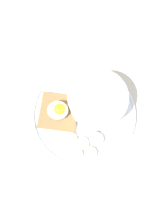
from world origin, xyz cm
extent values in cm
cube|color=beige|center=(0.00, 0.00, 1.00)|extent=(120.00, 120.00, 2.00)
cylinder|color=white|center=(0.00, 0.00, 2.50)|extent=(25.46, 25.46, 1.00)
torus|color=white|center=(0.00, 0.00, 3.30)|extent=(25.26, 25.26, 0.60)
cylinder|color=white|center=(2.98, 2.39, 6.41)|extent=(13.14, 13.14, 6.83)
torus|color=white|center=(2.98, 2.39, 9.83)|extent=(13.34, 13.34, 0.60)
cylinder|color=#BB6175|center=(2.98, 2.39, 5.87)|extent=(11.74, 11.74, 5.34)
ellipsoid|color=#BB6175|center=(2.98, 2.39, 8.34)|extent=(11.15, 11.15, 1.20)
ellipsoid|color=tan|center=(5.18, 2.95, 8.71)|extent=(2.04, 1.72, 0.74)
ellipsoid|color=#966C45|center=(1.49, 2.78, 8.65)|extent=(1.33, 1.65, 0.61)
ellipsoid|color=olive|center=(1.64, 3.27, 8.66)|extent=(1.31, 1.69, 0.64)
ellipsoid|color=#976D4D|center=(4.49, 1.52, 8.69)|extent=(1.81, 1.96, 0.71)
ellipsoid|color=tan|center=(2.11, 2.47, 8.61)|extent=(1.28, 1.50, 0.55)
ellipsoid|color=tan|center=(0.57, 5.17, 8.66)|extent=(1.22, 1.65, 0.64)
ellipsoid|color=tan|center=(2.33, 2.56, 8.73)|extent=(2.13, 1.75, 0.79)
cube|color=olive|center=(-6.10, -0.42, 3.99)|extent=(9.78, 9.78, 0.30)
cube|color=tan|center=(-6.10, -0.42, 3.54)|extent=(9.59, 9.59, 1.09)
ellipsoid|color=white|center=(-6.10, -0.42, 5.66)|extent=(4.89, 4.48, 3.15)
sphere|color=yellow|center=(-5.61, 0.08, 6.53)|extent=(2.77, 2.77, 2.77)
ellipsoid|color=yellow|center=(-3.52, 2.18, 4.29)|extent=(2.57, 2.58, 0.36)
cylinder|color=#F0E4C8|center=(0.40, -7.24, 3.75)|extent=(3.61, 3.75, 1.77)
cylinder|color=#BBB29C|center=(0.40, -7.24, 4.34)|extent=(0.65, 0.66, 0.23)
cylinder|color=beige|center=(3.24, -6.15, 3.67)|extent=(4.52, 4.47, 1.55)
cylinder|color=#B3AD8A|center=(3.24, -6.15, 4.22)|extent=(0.80, 0.80, 0.20)
cylinder|color=beige|center=(-3.07, -6.51, 3.70)|extent=(4.64, 4.61, 1.49)
cylinder|color=tan|center=(-3.07, -6.51, 4.35)|extent=(0.83, 0.83, 0.15)
cylinder|color=beige|center=(-1.13, -9.76, 3.45)|extent=(3.79, 3.79, 0.98)
cylinder|color=#B5AD89|center=(-1.13, -9.76, 3.87)|extent=(0.68, 0.68, 0.15)
cylinder|color=#FBE6C4|center=(2.01, -9.38, 3.54)|extent=(4.06, 4.03, 1.25)
cylinder|color=#C4B399|center=(2.01, -9.38, 4.00)|extent=(0.73, 0.72, 0.18)
camera|label=1|loc=(0.52, -11.24, 54.90)|focal=35.00mm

